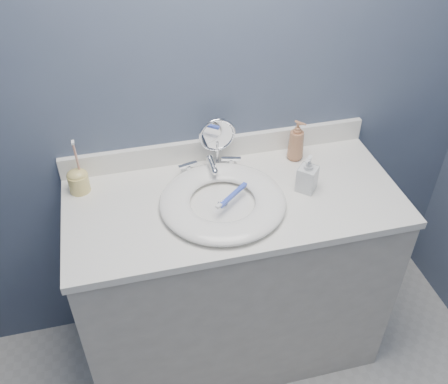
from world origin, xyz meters
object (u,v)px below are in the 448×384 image
object	(u,v)px
makeup_mirror	(217,140)
soap_bottle_amber	(296,140)
toothbrush_holder	(78,180)
soap_bottle_clear	(308,174)

from	to	relation	value
makeup_mirror	soap_bottle_amber	world-z (taller)	makeup_mirror
makeup_mirror	soap_bottle_amber	xyz separation A→B (m)	(0.31, -0.03, -0.03)
soap_bottle_amber	makeup_mirror	bearing A→B (deg)	132.61
soap_bottle_amber	toothbrush_holder	distance (m)	0.84
toothbrush_holder	soap_bottle_amber	bearing A→B (deg)	0.37
soap_bottle_clear	toothbrush_holder	distance (m)	0.83
soap_bottle_amber	toothbrush_holder	size ratio (longest dim) A/B	0.78
makeup_mirror	toothbrush_holder	world-z (taller)	toothbrush_holder
makeup_mirror	toothbrush_holder	xyz separation A→B (m)	(-0.53, -0.04, -0.06)
soap_bottle_clear	soap_bottle_amber	bearing A→B (deg)	123.99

